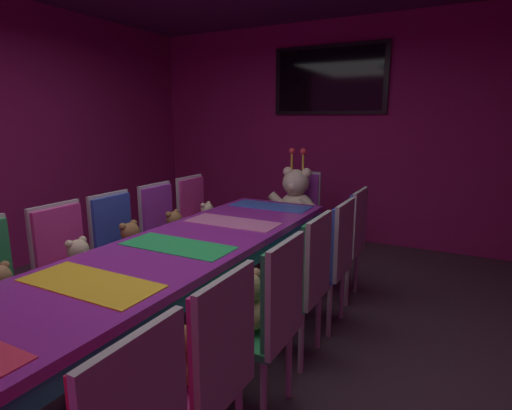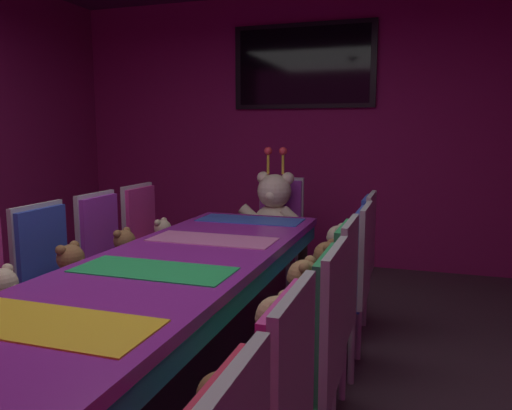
% 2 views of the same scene
% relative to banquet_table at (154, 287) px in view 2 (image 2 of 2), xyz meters
% --- Properties ---
extents(wall_back, '(5.20, 0.12, 2.80)m').
position_rel_banquet_table_xyz_m(wall_back, '(0.00, 3.20, 0.74)').
color(wall_back, '#8C1959').
rests_on(wall_back, ground_plane).
extents(banquet_table, '(0.90, 3.35, 0.75)m').
position_rel_banquet_table_xyz_m(banquet_table, '(0.00, 0.00, 0.00)').
color(banquet_table, purple).
rests_on(banquet_table, ground_plane).
extents(teddy_left_2, '(0.25, 0.32, 0.30)m').
position_rel_banquet_table_xyz_m(teddy_left_2, '(-0.68, -0.24, -0.07)').
color(teddy_left_2, beige).
rests_on(teddy_left_2, chair_left_2).
extents(chair_left_3, '(0.42, 0.41, 0.98)m').
position_rel_banquet_table_xyz_m(chair_left_3, '(-0.81, 0.25, -0.06)').
color(chair_left_3, '#2D47B2').
rests_on(chair_left_3, ground_plane).
extents(teddy_left_3, '(0.26, 0.33, 0.31)m').
position_rel_banquet_table_xyz_m(teddy_left_3, '(-0.67, 0.25, -0.07)').
color(teddy_left_3, olive).
rests_on(teddy_left_3, chair_left_3).
extents(chair_left_4, '(0.42, 0.41, 0.98)m').
position_rel_banquet_table_xyz_m(chair_left_4, '(-0.81, 0.80, -0.06)').
color(chair_left_4, purple).
rests_on(chair_left_4, ground_plane).
extents(teddy_left_4, '(0.24, 0.31, 0.29)m').
position_rel_banquet_table_xyz_m(teddy_left_4, '(-0.67, 0.80, -0.07)').
color(teddy_left_4, olive).
rests_on(teddy_left_4, chair_left_4).
extents(chair_left_5, '(0.42, 0.41, 0.98)m').
position_rel_banquet_table_xyz_m(chair_left_5, '(-0.83, 1.35, -0.06)').
color(chair_left_5, '#CC338C').
rests_on(chair_left_5, ground_plane).
extents(teddy_left_5, '(0.22, 0.28, 0.27)m').
position_rel_banquet_table_xyz_m(teddy_left_5, '(-0.69, 1.35, -0.08)').
color(teddy_left_5, beige).
rests_on(teddy_left_5, chair_left_5).
extents(chair_right_2, '(0.42, 0.41, 0.98)m').
position_rel_banquet_table_xyz_m(chair_right_2, '(0.83, -0.29, -0.06)').
color(chair_right_2, '#268C4C').
rests_on(chair_right_2, ground_plane).
extents(teddy_right_2, '(0.27, 0.35, 0.33)m').
position_rel_banquet_table_xyz_m(teddy_right_2, '(0.69, -0.29, -0.06)').
color(teddy_right_2, tan).
rests_on(teddy_right_2, chair_right_2).
extents(chair_right_3, '(0.42, 0.41, 0.98)m').
position_rel_banquet_table_xyz_m(chair_right_3, '(0.81, 0.27, -0.06)').
color(chair_right_3, '#268C4C').
rests_on(chair_right_3, ground_plane).
extents(teddy_right_3, '(0.27, 0.35, 0.33)m').
position_rel_banquet_table_xyz_m(teddy_right_3, '(0.66, 0.27, -0.06)').
color(teddy_right_3, '#9E7247').
rests_on(teddy_right_3, chair_right_3).
extents(chair_right_4, '(0.42, 0.41, 0.98)m').
position_rel_banquet_table_xyz_m(chair_right_4, '(0.83, 0.78, -0.06)').
color(chair_right_4, '#2D47B2').
rests_on(chair_right_4, ground_plane).
extents(teddy_right_4, '(0.25, 0.33, 0.31)m').
position_rel_banquet_table_xyz_m(teddy_right_4, '(0.69, 0.78, -0.07)').
color(teddy_right_4, olive).
rests_on(teddy_right_4, chair_right_4).
extents(chair_right_5, '(0.42, 0.41, 0.98)m').
position_rel_banquet_table_xyz_m(chair_right_5, '(0.81, 1.34, -0.06)').
color(chair_right_5, '#2D47B2').
rests_on(chair_right_5, ground_plane).
extents(teddy_right_5, '(0.25, 0.32, 0.30)m').
position_rel_banquet_table_xyz_m(teddy_right_5, '(0.66, 1.34, -0.07)').
color(teddy_right_5, beige).
rests_on(teddy_right_5, chair_right_5).
extents(throne_chair, '(0.41, 0.42, 0.98)m').
position_rel_banquet_table_xyz_m(throne_chair, '(0.00, 2.22, -0.06)').
color(throne_chair, purple).
rests_on(throne_chair, ground_plane).
extents(king_teddy_bear, '(0.62, 0.48, 0.80)m').
position_rel_banquet_table_xyz_m(king_teddy_bear, '(0.00, 2.06, 0.06)').
color(king_teddy_bear, beige).
rests_on(king_teddy_bear, throne_chair).
extents(wall_tv, '(1.46, 0.06, 0.85)m').
position_rel_banquet_table_xyz_m(wall_tv, '(0.00, 3.11, 1.39)').
color(wall_tv, black).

